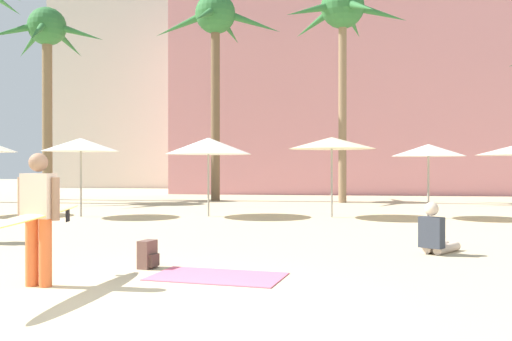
{
  "coord_description": "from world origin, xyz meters",
  "views": [
    {
      "loc": [
        2.29,
        -5.65,
        1.53
      ],
      "look_at": [
        0.62,
        7.74,
        1.44
      ],
      "focal_mm": 39.5,
      "sensor_mm": 36.0,
      "label": 1
    }
  ],
  "objects": [
    {
      "name": "ground",
      "position": [
        0.0,
        0.0,
        0.0
      ],
      "size": [
        120.0,
        120.0,
        0.0
      ],
      "primitive_type": "plane",
      "color": "#C6B28C"
    },
    {
      "name": "hotel_pink",
      "position": [
        5.94,
        29.54,
        6.48
      ],
      "size": [
        24.81,
        9.32,
        12.96
      ],
      "primitive_type": "cube",
      "color": "pink",
      "rests_on": "ground"
    },
    {
      "name": "hotel_tower_gray",
      "position": [
        -9.28,
        37.18,
        12.83
      ],
      "size": [
        17.22,
        8.28,
        25.66
      ],
      "primitive_type": "cube",
      "color": "beige",
      "rests_on": "ground"
    },
    {
      "name": "palm_tree_far_left",
      "position": [
        -10.62,
        19.14,
        7.21
      ],
      "size": [
        5.11,
        5.19,
        8.95
      ],
      "color": "brown",
      "rests_on": "ground"
    },
    {
      "name": "palm_tree_left",
      "position": [
        2.98,
        18.6,
        7.84
      ],
      "size": [
        5.19,
        5.16,
        9.28
      ],
      "color": "#896B4C",
      "rests_on": "ground"
    },
    {
      "name": "palm_tree_center",
      "position": [
        -2.66,
        19.29,
        7.73
      ],
      "size": [
        5.96,
        5.93,
        9.34
      ],
      "color": "brown",
      "rests_on": "ground"
    },
    {
      "name": "cafe_umbrella_0",
      "position": [
        -5.16,
        10.75,
        2.2
      ],
      "size": [
        2.32,
        2.32,
        2.41
      ],
      "color": "gray",
      "rests_on": "ground"
    },
    {
      "name": "cafe_umbrella_2",
      "position": [
        -1.31,
        11.37,
        2.17
      ],
      "size": [
        2.66,
        2.66,
        2.43
      ],
      "color": "gray",
      "rests_on": "ground"
    },
    {
      "name": "cafe_umbrella_4",
      "position": [
        2.46,
        11.46,
        2.24
      ],
      "size": [
        2.62,
        2.62,
        2.42
      ],
      "color": "gray",
      "rests_on": "ground"
    },
    {
      "name": "cafe_umbrella_5",
      "position": [
        5.3,
        11.51,
        2.02
      ],
      "size": [
        2.16,
        2.16,
        2.2
      ],
      "color": "gray",
      "rests_on": "ground"
    },
    {
      "name": "beach_towel",
      "position": [
        0.79,
        2.0,
        0.01
      ],
      "size": [
        1.96,
        1.33,
        0.01
      ],
      "primitive_type": "cube",
      "rotation": [
        0.0,
        0.0,
        -0.16
      ],
      "color": "#EF6684",
      "rests_on": "ground"
    },
    {
      "name": "backpack",
      "position": [
        -0.37,
        2.53,
        0.2
      ],
      "size": [
        0.3,
        0.34,
        0.42
      ],
      "rotation": [
        0.0,
        0.0,
        6.03
      ],
      "color": "brown",
      "rests_on": "ground"
    },
    {
      "name": "person_near_right",
      "position": [
        4.2,
        4.54,
        0.32
      ],
      "size": [
        0.84,
        0.96,
        0.92
      ],
      "rotation": [
        0.0,
        0.0,
        0.94
      ],
      "color": "beige",
      "rests_on": "ground"
    },
    {
      "name": "person_mid_right",
      "position": [
        -1.35,
        1.0,
        0.92
      ],
      "size": [
        0.61,
        2.82,
        1.7
      ],
      "rotation": [
        0.0,
        0.0,
        4.57
      ],
      "color": "orange",
      "rests_on": "ground"
    }
  ]
}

